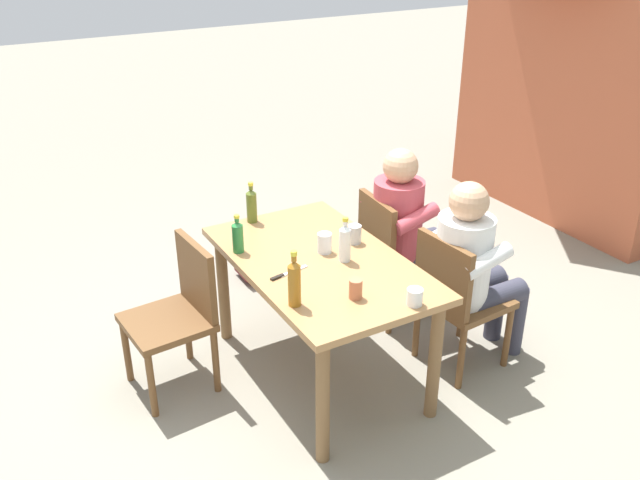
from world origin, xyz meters
TOP-DOWN VIEW (x-y plane):
  - ground_plane at (0.00, 0.00)m, footprint 24.00×24.00m
  - dining_table at (0.00, 0.00)m, footprint 1.41×0.84m
  - chair_far_right at (0.32, 0.72)m, footprint 0.47×0.47m
  - chair_far_left at (-0.32, 0.72)m, footprint 0.47×0.47m
  - chair_near_left at (-0.32, -0.72)m, footprint 0.47×0.47m
  - person_in_white_shirt at (0.32, 0.83)m, footprint 0.47×0.61m
  - person_in_plaid_shirt at (-0.32, 0.83)m, footprint 0.47×0.61m
  - bottle_clear at (0.08, 0.11)m, footprint 0.06×0.06m
  - bottle_green at (-0.31, -0.35)m, footprint 0.06×0.06m
  - bottle_amber at (0.35, -0.34)m, footprint 0.06×0.06m
  - bottle_olive at (-0.64, -0.12)m, footprint 0.06×0.06m
  - cup_glass at (-0.06, 0.07)m, footprint 0.08×0.08m
  - cup_white at (0.63, 0.17)m, footprint 0.08×0.08m
  - cup_steel at (-0.08, 0.27)m, footprint 0.08×0.08m
  - cup_terracotta at (0.44, -0.05)m, footprint 0.07×0.07m
  - table_knife at (0.06, -0.24)m, footprint 0.07×0.24m
  - backpack_by_near_side at (-1.24, 0.16)m, footprint 0.33×0.21m
  - backpack_by_far_side at (-1.19, 0.24)m, footprint 0.32×0.22m
  - brick_kiosk at (-1.06, 3.51)m, footprint 2.44×1.75m

SIDE VIEW (x-z plane):
  - ground_plane at x=0.00m, z-range 0.00..0.00m
  - backpack_by_near_side at x=-1.24m, z-range -0.01..0.39m
  - backpack_by_far_side at x=-1.19m, z-range -0.01..0.43m
  - chair_far_right at x=0.32m, z-range 0.05..0.92m
  - chair_far_left at x=-0.32m, z-range 0.05..0.92m
  - chair_near_left at x=-0.32m, z-range 0.05..0.92m
  - dining_table at x=0.00m, z-range 0.27..1.04m
  - person_in_white_shirt at x=0.32m, z-range 0.07..1.25m
  - person_in_plaid_shirt at x=-0.32m, z-range 0.07..1.25m
  - table_knife at x=0.06m, z-range 0.76..0.77m
  - cup_white at x=0.63m, z-range 0.76..0.85m
  - cup_terracotta at x=0.44m, z-range 0.76..0.87m
  - cup_steel at x=-0.08m, z-range 0.76..0.87m
  - cup_glass at x=-0.06m, z-range 0.76..0.88m
  - bottle_green at x=-0.31m, z-range 0.75..0.97m
  - bottle_olive at x=-0.64m, z-range 0.74..1.00m
  - bottle_clear at x=0.08m, z-range 0.74..1.00m
  - bottle_amber at x=0.35m, z-range 0.74..1.04m
  - brick_kiosk at x=-1.06m, z-range 0.07..2.62m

